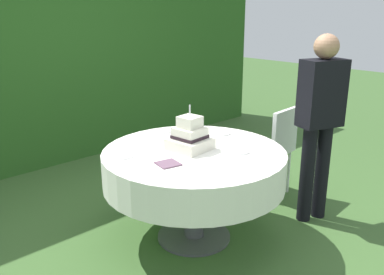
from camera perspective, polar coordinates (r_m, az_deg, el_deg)
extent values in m
plane|color=#3D602D|center=(3.50, 0.26, -13.45)|extent=(20.00, 20.00, 0.00)
cube|color=#28561E|center=(5.21, -20.08, 11.36)|extent=(6.58, 0.59, 2.67)
cylinder|color=#4C4C51|center=(3.49, 0.26, -13.31)|extent=(0.59, 0.59, 0.02)
cylinder|color=#4C4C51|center=(3.33, 0.27, -8.14)|extent=(0.16, 0.16, 0.72)
cylinder|color=brown|center=(3.18, 0.28, -2.11)|extent=(1.38, 1.38, 0.03)
cylinder|color=white|center=(3.22, 0.28, -4.05)|extent=(1.41, 1.41, 0.27)
cube|color=silver|center=(3.20, -0.28, -0.87)|extent=(0.31, 0.31, 0.09)
cube|color=silver|center=(3.17, -0.28, 0.63)|extent=(0.23, 0.23, 0.09)
cube|color=black|center=(3.18, -0.28, 0.16)|extent=(0.23, 0.23, 0.02)
cube|color=silver|center=(3.15, -0.29, 2.15)|extent=(0.16, 0.16, 0.09)
sphere|color=#D13866|center=(3.32, -0.43, 1.00)|extent=(0.10, 0.10, 0.10)
cylinder|color=silver|center=(3.12, -0.29, 3.71)|extent=(0.01, 0.01, 0.09)
cylinder|color=white|center=(3.09, -9.11, -2.51)|extent=(0.13, 0.13, 0.01)
cylinder|color=white|center=(3.59, 4.34, 0.56)|extent=(0.12, 0.12, 0.01)
cylinder|color=white|center=(3.65, -3.92, 0.85)|extent=(0.13, 0.13, 0.01)
cylinder|color=white|center=(3.16, 6.80, -1.96)|extent=(0.12, 0.12, 0.01)
cube|color=#6B4C60|center=(2.91, -3.31, -3.61)|extent=(0.17, 0.17, 0.01)
cylinder|color=white|center=(4.43, 9.48, -3.52)|extent=(0.03, 0.03, 0.45)
cylinder|color=white|center=(4.18, 7.08, -4.72)|extent=(0.03, 0.03, 0.45)
cylinder|color=white|center=(4.28, 13.07, -4.52)|extent=(0.03, 0.03, 0.45)
cylinder|color=white|center=(4.03, 10.81, -5.83)|extent=(0.03, 0.03, 0.45)
cube|color=white|center=(4.14, 10.29, -1.48)|extent=(0.43, 0.43, 0.04)
cube|color=white|center=(3.99, 12.64, 0.95)|extent=(0.40, 0.07, 0.40)
cylinder|color=black|center=(3.80, 17.37, -4.49)|extent=(0.12, 0.12, 0.85)
cylinder|color=black|center=(3.71, 15.48, -4.91)|extent=(0.12, 0.12, 0.85)
cube|color=black|center=(3.56, 17.41, 5.80)|extent=(0.41, 0.31, 0.55)
sphere|color=#A87A5B|center=(3.51, 17.97, 11.80)|extent=(0.20, 0.20, 0.20)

